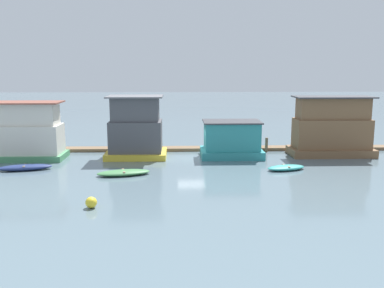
{
  "coord_description": "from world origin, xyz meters",
  "views": [
    {
      "loc": [
        -1.14,
        -37.43,
        8.0
      ],
      "look_at": [
        0.0,
        -1.0,
        1.4
      ],
      "focal_mm": 40.0,
      "sensor_mm": 36.0,
      "label": 1
    }
  ],
  "objects": [
    {
      "name": "dinghy_green",
      "position": [
        -5.29,
        -6.24,
        0.2
      ],
      "size": [
        4.16,
        2.27,
        0.4
      ],
      "color": "#47844C",
      "rests_on": "ground_plane"
    },
    {
      "name": "houseboat_teal",
      "position": [
        3.59,
        0.19,
        1.54
      ],
      "size": [
        5.48,
        3.77,
        3.25
      ],
      "color": "teal",
      "rests_on": "ground_plane"
    },
    {
      "name": "buoy_yellow",
      "position": [
        -6.19,
        -13.74,
        0.33
      ],
      "size": [
        0.66,
        0.66,
        0.66
      ],
      "primitive_type": "sphere",
      "color": "yellow",
      "rests_on": "ground_plane"
    },
    {
      "name": "houseboat_green",
      "position": [
        -14.9,
        -0.23,
        2.31
      ],
      "size": [
        7.45,
        3.35,
        5.03
      ],
      "color": "#4C9360",
      "rests_on": "ground_plane"
    },
    {
      "name": "houseboat_brown",
      "position": [
        12.75,
        0.55,
        2.43
      ],
      "size": [
        7.48,
        3.3,
        5.39
      ],
      "color": "brown",
      "rests_on": "ground_plane"
    },
    {
      "name": "dock_walkway",
      "position": [
        0.0,
        3.36,
        0.15
      ],
      "size": [
        42.4,
        1.44,
        0.3
      ],
      "primitive_type": "cube",
      "color": "brown",
      "rests_on": "ground_plane"
    },
    {
      "name": "dinghy_navy",
      "position": [
        -13.24,
        -4.41,
        0.23
      ],
      "size": [
        4.26,
        2.02,
        0.45
      ],
      "color": "navy",
      "rests_on": "ground_plane"
    },
    {
      "name": "dinghy_teal",
      "position": [
        7.27,
        -4.99,
        0.2
      ],
      "size": [
        3.37,
        2.11,
        0.39
      ],
      "color": "teal",
      "rests_on": "ground_plane"
    },
    {
      "name": "houseboat_yellow",
      "position": [
        -4.97,
        0.37,
        2.5
      ],
      "size": [
        5.35,
        3.98,
        5.49
      ],
      "color": "gold",
      "rests_on": "ground_plane"
    },
    {
      "name": "ground_plane",
      "position": [
        0.0,
        0.0,
        0.0
      ],
      "size": [
        200.0,
        200.0,
        0.0
      ],
      "primitive_type": "plane",
      "color": "slate"
    },
    {
      "name": "mooring_post_near_left",
      "position": [
        7.21,
        2.39,
        0.67
      ],
      "size": [
        0.27,
        0.27,
        1.35
      ],
      "primitive_type": "cylinder",
      "color": "brown",
      "rests_on": "ground_plane"
    }
  ]
}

